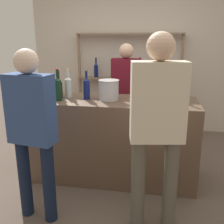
{
  "coord_description": "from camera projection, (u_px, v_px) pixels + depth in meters",
  "views": [
    {
      "loc": [
        0.49,
        -2.88,
        1.65
      ],
      "look_at": [
        0.0,
        0.0,
        0.82
      ],
      "focal_mm": 42.0,
      "sensor_mm": 36.0,
      "label": 1
    }
  ],
  "objects": [
    {
      "name": "counter_bottle_0",
      "position": [
        68.0,
        86.0,
        3.09
      ],
      "size": [
        0.08,
        0.08,
        0.33
      ],
      "color": "silver",
      "rests_on": "bar_counter"
    },
    {
      "name": "ice_bucket",
      "position": [
        109.0,
        90.0,
        2.96
      ],
      "size": [
        0.24,
        0.24,
        0.23
      ],
      "color": "#B2B2B7",
      "rests_on": "bar_counter"
    },
    {
      "name": "counter_bottle_5",
      "position": [
        87.0,
        88.0,
        3.0
      ],
      "size": [
        0.08,
        0.08,
        0.33
      ],
      "color": "#0F1956",
      "rests_on": "bar_counter"
    },
    {
      "name": "back_shelf",
      "position": [
        129.0,
        68.0,
        4.62
      ],
      "size": [
        1.85,
        0.18,
        1.74
      ],
      "color": "#897056",
      "rests_on": "ground_plane"
    },
    {
      "name": "counter_bottle_2",
      "position": [
        59.0,
        88.0,
        3.04
      ],
      "size": [
        0.09,
        0.09,
        0.33
      ],
      "color": "black",
      "rests_on": "bar_counter"
    },
    {
      "name": "cork_jar",
      "position": [
        153.0,
        100.0,
        2.73
      ],
      "size": [
        0.13,
        0.13,
        0.13
      ],
      "color": "silver",
      "rests_on": "bar_counter"
    },
    {
      "name": "customer_right",
      "position": [
        157.0,
        120.0,
        2.14
      ],
      "size": [
        0.47,
        0.26,
        1.7
      ],
      "rotation": [
        0.0,
        0.0,
        1.74
      ],
      "color": "#575347",
      "rests_on": "ground_plane"
    },
    {
      "name": "back_wall",
      "position": [
        130.0,
        52.0,
        4.72
      ],
      "size": [
        3.54,
        0.12,
        2.8
      ],
      "primitive_type": "cube",
      "color": "beige",
      "rests_on": "ground_plane"
    },
    {
      "name": "counter_bottle_1",
      "position": [
        58.0,
        88.0,
        2.92
      ],
      "size": [
        0.08,
        0.08,
        0.36
      ],
      "color": "black",
      "rests_on": "bar_counter"
    },
    {
      "name": "bar_counter",
      "position": [
        112.0,
        139.0,
        3.13
      ],
      "size": [
        1.94,
        0.68,
        0.97
      ],
      "primitive_type": "cube",
      "color": "brown",
      "rests_on": "ground_plane"
    },
    {
      "name": "counter_bottle_4",
      "position": [
        148.0,
        90.0,
        2.83
      ],
      "size": [
        0.09,
        0.09,
        0.35
      ],
      "color": "#0F1956",
      "rests_on": "bar_counter"
    },
    {
      "name": "ground_plane",
      "position": [
        112.0,
        175.0,
        3.26
      ],
      "size": [
        16.0,
        16.0,
        0.0
      ],
      "primitive_type": "plane",
      "color": "brown"
    },
    {
      "name": "customer_left",
      "position": [
        32.0,
        125.0,
        2.27
      ],
      "size": [
        0.43,
        0.25,
        1.57
      ],
      "rotation": [
        0.0,
        0.0,
        1.4
      ],
      "color": "#121C33",
      "rests_on": "ground_plane"
    },
    {
      "name": "counter_bottle_3",
      "position": [
        175.0,
        89.0,
        2.95
      ],
      "size": [
        0.09,
        0.09,
        0.34
      ],
      "color": "black",
      "rests_on": "bar_counter"
    },
    {
      "name": "server_behind_counter",
      "position": [
        126.0,
        89.0,
        3.83
      ],
      "size": [
        0.42,
        0.21,
        1.58
      ],
      "rotation": [
        0.0,
        0.0,
        -1.55
      ],
      "color": "black",
      "rests_on": "ground_plane"
    }
  ]
}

